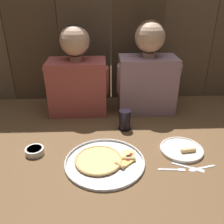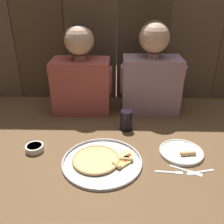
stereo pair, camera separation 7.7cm
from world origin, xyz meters
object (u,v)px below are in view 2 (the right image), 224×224
Objects in this scene: pizza_tray at (101,161)px; diner_left at (81,74)px; diner_right at (152,73)px; dipping_bowl at (35,148)px; drinking_glass at (126,120)px; dinner_plate at (181,152)px.

diner_left is (-0.16, 0.58, 0.25)m from pizza_tray.
diner_left is 0.97× the size of diner_right.
drinking_glass is at bearing 25.87° from dipping_bowl.
drinking_glass is at bearing 67.80° from pizza_tray.
dinner_plate is 0.38× the size of diner_right.
drinking_glass is (0.13, 0.33, 0.05)m from pizza_tray.
diner_right is (0.30, 0.58, 0.27)m from pizza_tray.
drinking_glass is 0.44m from diner_left.
dipping_bowl is (-0.49, -0.24, -0.04)m from drinking_glass.
pizza_tray is at bearing -112.20° from drinking_glass.
diner_right is (-0.11, 0.50, 0.27)m from dinner_plate.
diner_right reaches higher than drinking_glass.
dinner_plate is (0.41, 0.08, -0.00)m from pizza_tray.
dinner_plate is 1.87× the size of drinking_glass.
dipping_bowl is (-0.77, 0.01, 0.01)m from dinner_plate.
drinking_glass is at bearing 139.13° from dinner_plate.
diner_right is at bearing 62.59° from pizza_tray.
diner_right is at bearing 56.62° from drinking_glass.
diner_right is at bearing -0.00° from diner_left.
dipping_bowl is 0.86m from diner_right.
pizza_tray is 0.66m from diner_left.
pizza_tray is 0.42m from dinner_plate.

